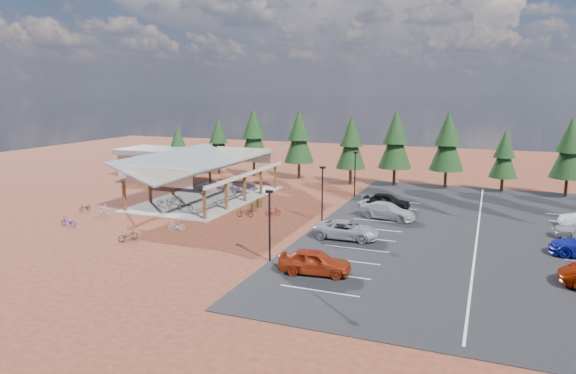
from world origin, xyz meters
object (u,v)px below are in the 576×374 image
(lamp_post_0, at_px, (270,221))
(car_4, at_px, (387,201))
(outbuilding, at_px, (161,162))
(bike_2, at_px, (202,186))
(trash_bin_0, at_px, (254,207))
(bike_4, at_px, (185,206))
(bike_8, at_px, (85,207))
(bike_5, at_px, (220,203))
(bike_9, at_px, (102,210))
(bike_13, at_px, (176,225))
(lamp_post_2, at_px, (355,171))
(bike_pavilion, at_px, (207,165))
(bike_3, at_px, (221,186))
(bike_7, at_px, (235,188))
(bike_1, at_px, (177,199))
(trash_bin_1, at_px, (259,203))
(bike_10, at_px, (68,222))
(lamp_post_1, at_px, (322,190))
(bike_6, at_px, (239,192))
(car_3, at_px, (387,211))
(car_2, at_px, (346,230))
(bike_16, at_px, (245,213))
(bike_0, at_px, (164,202))
(bike_15, at_px, (273,212))
(bike_12, at_px, (128,235))

(lamp_post_0, relative_size, car_4, 1.09)
(outbuilding, distance_m, lamp_post_0, 40.32)
(outbuilding, xyz_separation_m, bike_2, (11.08, -7.31, -1.45))
(trash_bin_0, bearing_deg, bike_4, -159.80)
(lamp_post_0, height_order, bike_8, lamp_post_0)
(bike_5, height_order, bike_9, bike_9)
(bike_8, height_order, bike_9, bike_9)
(bike_13, bearing_deg, lamp_post_2, 145.00)
(bike_pavilion, height_order, bike_3, bike_pavilion)
(bike_pavilion, height_order, outbuilding, bike_pavilion)
(bike_7, bearing_deg, lamp_post_2, -73.90)
(bike_1, height_order, bike_3, bike_1)
(trash_bin_1, bearing_deg, bike_10, -133.61)
(lamp_post_2, xyz_separation_m, bike_5, (-11.42, -10.70, -2.39))
(lamp_post_0, height_order, lamp_post_1, same)
(bike_pavilion, distance_m, lamp_post_0, 22.69)
(bike_3, bearing_deg, bike_6, -109.27)
(bike_2, relative_size, car_3, 0.35)
(bike_pavilion, bearing_deg, lamp_post_0, -48.58)
(bike_pavilion, distance_m, trash_bin_0, 9.02)
(car_4, bearing_deg, car_2, 178.08)
(bike_10, bearing_deg, trash_bin_1, 135.91)
(car_4, bearing_deg, bike_5, 113.23)
(trash_bin_1, relative_size, bike_1, 0.57)
(bike_6, xyz_separation_m, bike_7, (-1.50, 1.83, 0.01))
(bike_pavilion, distance_m, bike_6, 4.88)
(lamp_post_0, bearing_deg, bike_4, 142.24)
(lamp_post_0, xyz_separation_m, bike_16, (-7.38, 10.91, -2.56))
(trash_bin_0, relative_size, bike_9, 0.50)
(bike_2, bearing_deg, car_4, -102.45)
(car_2, distance_m, car_3, 7.98)
(bike_2, distance_m, bike_16, 14.37)
(trash_bin_1, xyz_separation_m, bike_13, (-2.87, -10.87, 0.04))
(bike_pavilion, relative_size, trash_bin_1, 21.56)
(outbuilding, xyz_separation_m, car_2, (32.57, -20.64, -1.25))
(lamp_post_2, xyz_separation_m, car_3, (5.43, -8.87, -2.17))
(outbuilding, height_order, bike_6, outbuilding)
(trash_bin_0, height_order, bike_3, bike_3)
(bike_13, bearing_deg, car_4, 127.88)
(bike_pavilion, distance_m, bike_0, 6.56)
(bike_10, height_order, car_2, car_2)
(lamp_post_0, xyz_separation_m, bike_6, (-12.36, 19.46, -2.43))
(bike_10, bearing_deg, bike_4, 143.37)
(trash_bin_1, height_order, car_2, car_2)
(bike_13, bearing_deg, bike_15, 137.59)
(car_3, bearing_deg, trash_bin_0, 109.60)
(bike_13, distance_m, car_2, 14.60)
(outbuilding, relative_size, bike_16, 6.92)
(bike_1, bearing_deg, bike_12, -170.31)
(trash_bin_0, xyz_separation_m, bike_0, (-9.61, -1.46, 0.07))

